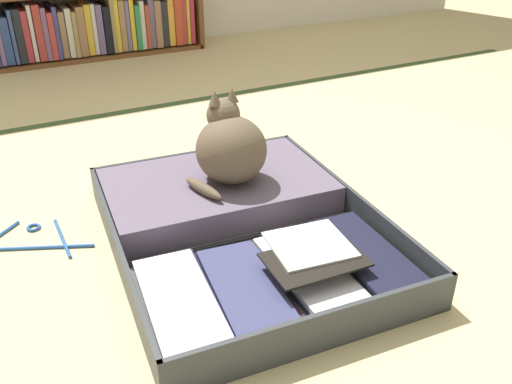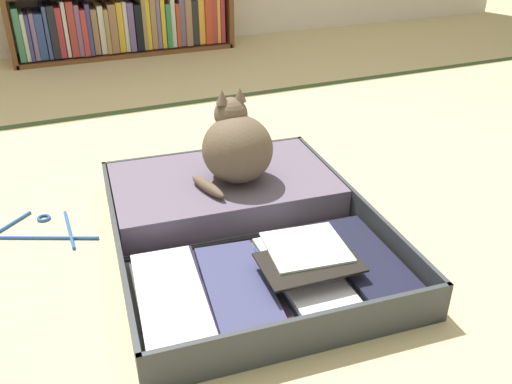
# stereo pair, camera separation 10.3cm
# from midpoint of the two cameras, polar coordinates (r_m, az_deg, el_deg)

# --- Properties ---
(ground_plane) EXTENTS (10.00, 10.00, 0.00)m
(ground_plane) POSITION_cam_midpoint_polar(r_m,az_deg,el_deg) (1.58, 1.17, -4.33)
(ground_plane) COLOR #C9B684
(tatami_border) EXTENTS (4.80, 0.05, 0.00)m
(tatami_border) POSITION_cam_midpoint_polar(r_m,az_deg,el_deg) (2.58, -9.74, 8.77)
(tatami_border) COLOR #3A512B
(tatami_border) RESTS_ON ground_plane
(open_suitcase) EXTENTS (0.78, 0.95, 0.11)m
(open_suitcase) POSITION_cam_midpoint_polar(r_m,az_deg,el_deg) (1.57, -0.22, -2.66)
(open_suitcase) COLOR #33373B
(open_suitcase) RESTS_ON ground_plane
(black_cat) EXTENTS (0.25, 0.23, 0.27)m
(black_cat) POSITION_cam_midpoint_polar(r_m,az_deg,el_deg) (1.60, -0.32, 4.76)
(black_cat) COLOR brown
(black_cat) RESTS_ON open_suitcase
(clothes_hanger) EXTENTS (0.36, 0.26, 0.01)m
(clothes_hanger) POSITION_cam_midpoint_polar(r_m,az_deg,el_deg) (1.69, -20.69, -3.88)
(clothes_hanger) COLOR #28569B
(clothes_hanger) RESTS_ON ground_plane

